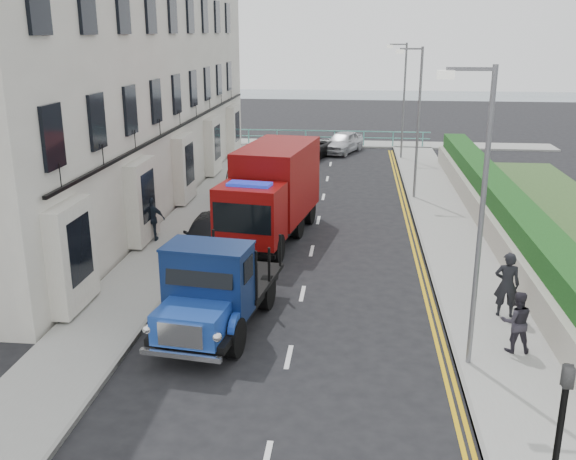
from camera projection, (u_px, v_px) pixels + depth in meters
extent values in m
plane|color=black|center=(296.00, 322.00, 17.63)|extent=(120.00, 120.00, 0.00)
cube|color=gray|center=(192.00, 222.00, 26.69)|extent=(2.40, 38.00, 0.12)
cube|color=gray|center=(449.00, 230.00, 25.63)|extent=(2.60, 38.00, 0.12)
cube|color=gray|center=(335.00, 144.00, 45.15)|extent=(30.00, 2.50, 0.12)
plane|color=#4D6069|center=(344.00, 100.00, 74.61)|extent=(120.00, 120.00, 0.00)
cube|color=silver|center=(114.00, 46.00, 28.86)|extent=(6.00, 30.00, 14.00)
cube|color=black|center=(186.00, 123.00, 29.55)|extent=(0.12, 28.00, 0.10)
cube|color=#B2AD9E|center=(484.00, 219.00, 25.35)|extent=(0.30, 28.00, 1.00)
cube|color=#143F14|center=(503.00, 210.00, 25.16)|extent=(1.20, 28.00, 1.70)
cube|color=#59B2A5|center=(335.00, 131.00, 44.09)|extent=(13.00, 0.08, 0.06)
cube|color=#59B2A5|center=(335.00, 137.00, 44.22)|extent=(13.00, 0.06, 0.05)
cylinder|color=slate|center=(481.00, 226.00, 14.26)|extent=(0.12, 0.12, 7.00)
cube|color=slate|center=(471.00, 69.00, 13.30)|extent=(1.00, 0.08, 0.08)
cube|color=beige|center=(446.00, 75.00, 13.39)|extent=(0.35, 0.18, 0.18)
cylinder|color=slate|center=(418.00, 126.00, 29.45)|extent=(0.12, 0.12, 7.00)
cube|color=slate|center=(411.00, 49.00, 28.49)|extent=(1.00, 0.08, 0.08)
cube|color=beige|center=(400.00, 52.00, 28.58)|extent=(0.35, 0.18, 0.18)
cylinder|color=slate|center=(404.00, 102.00, 38.95)|extent=(0.12, 0.12, 7.00)
cube|color=slate|center=(398.00, 44.00, 37.99)|extent=(1.00, 0.08, 0.08)
cube|color=beige|center=(390.00, 46.00, 38.08)|extent=(0.35, 0.18, 0.18)
imported|color=black|center=(565.00, 396.00, 9.28)|extent=(0.16, 0.20, 1.00)
cylinder|color=black|center=(166.00, 330.00, 16.05)|extent=(0.40, 1.03, 1.00)
cylinder|color=black|center=(235.00, 338.00, 15.64)|extent=(0.40, 1.03, 1.00)
cylinder|color=black|center=(207.00, 287.00, 18.76)|extent=(0.40, 1.03, 1.00)
cylinder|color=black|center=(267.00, 292.00, 18.35)|extent=(0.40, 1.03, 1.00)
cube|color=black|center=(220.00, 305.00, 17.15)|extent=(2.62, 5.23, 0.19)
cube|color=#1F47AA|center=(192.00, 322.00, 15.25)|extent=(1.78, 1.56, 0.75)
cube|color=silver|center=(181.00, 335.00, 14.60)|extent=(1.10, 0.23, 0.57)
cube|color=#0E1F4C|center=(209.00, 281.00, 16.19)|extent=(2.23, 1.51, 1.83)
cube|color=black|center=(234.00, 280.00, 18.25)|extent=(2.55, 3.18, 0.13)
cylinder|color=black|center=(225.00, 244.00, 22.50)|extent=(0.45, 1.04, 1.01)
cylinder|color=black|center=(277.00, 249.00, 22.03)|extent=(0.45, 1.04, 1.01)
cylinder|color=black|center=(250.00, 222.00, 25.13)|extent=(0.45, 1.04, 1.01)
cylinder|color=black|center=(298.00, 225.00, 24.65)|extent=(0.45, 1.04, 1.01)
cylinder|color=black|center=(265.00, 208.00, 27.00)|extent=(0.45, 1.04, 1.01)
cylinder|color=black|center=(310.00, 212.00, 26.52)|extent=(0.45, 1.04, 1.01)
cube|color=black|center=(270.00, 222.00, 24.41)|extent=(3.09, 6.69, 0.23)
cube|color=maroon|center=(250.00, 214.00, 21.92)|extent=(2.45, 2.07, 2.02)
cube|color=black|center=(242.00, 218.00, 21.12)|extent=(2.01, 0.39, 1.01)
cube|color=#730908|center=(277.00, 180.00, 24.92)|extent=(3.02, 5.08, 2.76)
imported|color=black|center=(210.00, 234.00, 22.89)|extent=(1.73, 4.21, 1.43)
imported|color=#607DCF|center=(253.00, 191.00, 29.13)|extent=(1.59, 4.34, 1.42)
imported|color=#9E9DA2|center=(250.00, 179.00, 31.19)|extent=(2.32, 5.37, 1.54)
imported|color=black|center=(312.00, 147.00, 40.64)|extent=(3.45, 5.02, 1.28)
imported|color=silver|center=(343.00, 142.00, 41.95)|extent=(3.05, 4.43, 1.40)
imported|color=black|center=(507.00, 284.00, 17.48)|extent=(0.73, 0.54, 1.85)
imported|color=#2D2933|center=(516.00, 322.00, 15.57)|extent=(0.77, 0.61, 1.56)
imported|color=#1A232E|center=(152.00, 219.00, 23.88)|extent=(0.99, 0.46, 1.66)
imported|color=#473933|center=(233.00, 177.00, 31.05)|extent=(0.82, 0.59, 1.56)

